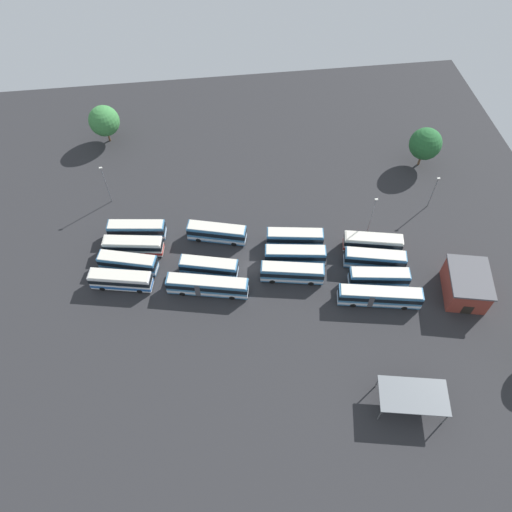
{
  "coord_description": "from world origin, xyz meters",
  "views": [
    {
      "loc": [
        -5.65,
        -51.2,
        71.82
      ],
      "look_at": [
        0.88,
        1.2,
        1.56
      ],
      "focal_mm": 34.13,
      "sensor_mm": 36.0,
      "label": 1
    }
  ],
  "objects": [
    {
      "name": "bus_row0_slot1",
      "position": [
        -21.98,
        2.28,
        1.88
      ],
      "size": [
        10.67,
        5.1,
        3.56
      ],
      "color": "teal",
      "rests_on": "ground_plane"
    },
    {
      "name": "bus_row3_slot0",
      "position": [
        20.54,
        -10.15,
        1.88
      ],
      "size": [
        14.27,
        5.04,
        3.56
      ],
      "color": "teal",
      "rests_on": "ground_plane"
    },
    {
      "name": "bus_row2_slot2",
      "position": [
        7.88,
        0.29,
        1.88
      ],
      "size": [
        11.18,
        4.01,
        3.56
      ],
      "color": "teal",
      "rests_on": "ground_plane"
    },
    {
      "name": "bus_row1_slot1",
      "position": [
        -7.72,
        -0.48,
        1.88
      ],
      "size": [
        10.53,
        4.91,
        3.56
      ],
      "color": "teal",
      "rests_on": "ground_plane"
    },
    {
      "name": "maintenance_shelter",
      "position": [
        20.2,
        -28.21,
        3.53
      ],
      "size": [
        10.85,
        7.35,
        3.72
      ],
      "color": "slate",
      "rests_on": "ground_plane"
    },
    {
      "name": "bus_row3_slot3",
      "position": [
        22.54,
        1.36,
        1.88
      ],
      "size": [
        10.87,
        4.66,
        3.56
      ],
      "color": "silver",
      "rests_on": "ground_plane"
    },
    {
      "name": "lamp_post_by_building",
      "position": [
        -26.16,
        19.71,
        5.0
      ],
      "size": [
        0.56,
        0.28,
        9.15
      ],
      "color": "slate",
      "rests_on": "ground_plane"
    },
    {
      "name": "bus_row2_slot3",
      "position": [
        8.51,
        4.24,
        1.88
      ],
      "size": [
        10.67,
        4.0,
        3.56
      ],
      "color": "teal",
      "rests_on": "ground_plane"
    },
    {
      "name": "bus_row1_slot3",
      "position": [
        -5.75,
        7.26,
        1.88
      ],
      "size": [
        11.22,
        5.26,
        3.56
      ],
      "color": "teal",
      "rests_on": "ground_plane"
    },
    {
      "name": "bus_row0_slot3",
      "position": [
        -20.59,
        9.87,
        1.88
      ],
      "size": [
        10.81,
        3.79,
        3.56
      ],
      "color": "teal",
      "rests_on": "ground_plane"
    },
    {
      "name": "bus_row2_slot1",
      "position": [
        6.71,
        -3.46,
        1.88
      ],
      "size": [
        11.33,
        4.47,
        3.56
      ],
      "color": "teal",
      "rests_on": "ground_plane"
    },
    {
      "name": "lamp_post_far_corner",
      "position": [
        36.62,
        10.51,
        4.29
      ],
      "size": [
        0.56,
        0.28,
        7.76
      ],
      "color": "slate",
      "rests_on": "ground_plane"
    },
    {
      "name": "bus_row3_slot1",
      "position": [
        21.53,
        -6.36,
        1.88
      ],
      "size": [
        10.59,
        3.93,
        3.56
      ],
      "color": "teal",
      "rests_on": "ground_plane"
    },
    {
      "name": "bus_row3_slot2",
      "position": [
        21.89,
        -2.37,
        1.88
      ],
      "size": [
        11.09,
        4.81,
        3.56
      ],
      "color": "teal",
      "rests_on": "ground_plane"
    },
    {
      "name": "bus_row1_slot0",
      "position": [
        -8.28,
        -4.37,
        1.88
      ],
      "size": [
        14.26,
        5.47,
        3.56
      ],
      "color": "teal",
      "rests_on": "ground_plane"
    },
    {
      "name": "depot_building",
      "position": [
        35.67,
        -10.09,
        2.57
      ],
      "size": [
        8.7,
        10.17,
        5.11
      ],
      "color": "maroon",
      "rests_on": "ground_plane"
    },
    {
      "name": "tree_northeast",
      "position": [
        -27.58,
        38.72,
        5.39
      ],
      "size": [
        6.6,
        6.6,
        8.7
      ],
      "color": "brown",
      "rests_on": "ground_plane"
    },
    {
      "name": "lamp_post_near_entrance",
      "position": [
        22.64,
        4.9,
        5.3
      ],
      "size": [
        0.56,
        0.28,
        9.75
      ],
      "color": "slate",
      "rests_on": "ground_plane"
    },
    {
      "name": "bus_row0_slot0",
      "position": [
        -23.09,
        -1.34,
        1.88
      ],
      "size": [
        10.99,
        4.6,
        3.56
      ],
      "color": "silver",
      "rests_on": "ground_plane"
    },
    {
      "name": "tree_east_edge",
      "position": [
        38.8,
        22.6,
        5.62
      ],
      "size": [
        6.63,
        6.63,
        8.95
      ],
      "color": "brown",
      "rests_on": "ground_plane"
    },
    {
      "name": "ground_plane",
      "position": [
        0.0,
        0.0,
        0.0
      ],
      "size": [
        121.37,
        121.37,
        0.0
      ],
      "primitive_type": "plane",
      "color": "#28282B"
    },
    {
      "name": "bus_row0_slot2",
      "position": [
        -21.12,
        6.08,
        1.88
      ],
      "size": [
        10.93,
        4.07,
        3.56
      ],
      "color": "silver",
      "rests_on": "ground_plane"
    }
  ]
}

